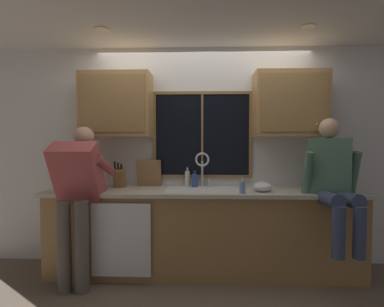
{
  "coord_description": "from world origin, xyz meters",
  "views": [
    {
      "loc": [
        -0.02,
        -3.48,
        1.44
      ],
      "look_at": [
        -0.12,
        -0.3,
        1.32
      ],
      "focal_mm": 27.41,
      "sensor_mm": 36.0,
      "label": 1
    }
  ],
  "objects_px": {
    "bottle_green_glass": "(187,178)",
    "soap_dispenser": "(242,187)",
    "person_standing": "(77,189)",
    "cutting_board": "(149,173)",
    "knife_block": "(119,178)",
    "mixing_bowl": "(262,187)",
    "person_sitting_on_counter": "(333,176)",
    "bottle_tall_clear": "(195,180)"
  },
  "relations": [
    {
      "from": "person_standing",
      "to": "bottle_green_glass",
      "type": "xyz_separation_m",
      "value": [
        1.06,
        0.57,
        0.04
      ]
    },
    {
      "from": "person_sitting_on_counter",
      "to": "bottle_green_glass",
      "type": "xyz_separation_m",
      "value": [
        -1.46,
        0.5,
        -0.09
      ]
    },
    {
      "from": "person_sitting_on_counter",
      "to": "soap_dispenser",
      "type": "relative_size",
      "value": 7.67
    },
    {
      "from": "bottle_tall_clear",
      "to": "bottle_green_glass",
      "type": "bearing_deg",
      "value": 146.28
    },
    {
      "from": "knife_block",
      "to": "mixing_bowl",
      "type": "bearing_deg",
      "value": -8.09
    },
    {
      "from": "soap_dispenser",
      "to": "bottle_green_glass",
      "type": "relative_size",
      "value": 0.7
    },
    {
      "from": "person_sitting_on_counter",
      "to": "cutting_board",
      "type": "height_order",
      "value": "person_sitting_on_counter"
    },
    {
      "from": "bottle_tall_clear",
      "to": "cutting_board",
      "type": "bearing_deg",
      "value": 174.99
    },
    {
      "from": "person_sitting_on_counter",
      "to": "cutting_board",
      "type": "xyz_separation_m",
      "value": [
        -1.91,
        0.49,
        -0.03
      ]
    },
    {
      "from": "person_standing",
      "to": "mixing_bowl",
      "type": "xyz_separation_m",
      "value": [
        1.87,
        0.25,
        -0.01
      ]
    },
    {
      "from": "bottle_green_glass",
      "to": "cutting_board",
      "type": "bearing_deg",
      "value": -178.4
    },
    {
      "from": "bottle_green_glass",
      "to": "bottle_tall_clear",
      "type": "relative_size",
      "value": 1.18
    },
    {
      "from": "person_standing",
      "to": "mixing_bowl",
      "type": "bearing_deg",
      "value": 7.57
    },
    {
      "from": "person_sitting_on_counter",
      "to": "mixing_bowl",
      "type": "xyz_separation_m",
      "value": [
        -0.65,
        0.18,
        -0.14
      ]
    },
    {
      "from": "mixing_bowl",
      "to": "bottle_tall_clear",
      "type": "distance_m",
      "value": 0.76
    },
    {
      "from": "bottle_green_glass",
      "to": "bottle_tall_clear",
      "type": "height_order",
      "value": "bottle_green_glass"
    },
    {
      "from": "knife_block",
      "to": "bottle_green_glass",
      "type": "relative_size",
      "value": 1.37
    },
    {
      "from": "person_sitting_on_counter",
      "to": "bottle_tall_clear",
      "type": "xyz_separation_m",
      "value": [
        -1.37,
        0.44,
        -0.1
      ]
    },
    {
      "from": "mixing_bowl",
      "to": "bottle_green_glass",
      "type": "height_order",
      "value": "bottle_green_glass"
    },
    {
      "from": "person_standing",
      "to": "cutting_board",
      "type": "distance_m",
      "value": 0.84
    },
    {
      "from": "person_standing",
      "to": "person_sitting_on_counter",
      "type": "relative_size",
      "value": 1.27
    },
    {
      "from": "person_standing",
      "to": "soap_dispenser",
      "type": "distance_m",
      "value": 1.65
    },
    {
      "from": "person_standing",
      "to": "bottle_green_glass",
      "type": "relative_size",
      "value": 6.82
    },
    {
      "from": "knife_block",
      "to": "mixing_bowl",
      "type": "xyz_separation_m",
      "value": [
        1.58,
        -0.22,
        -0.06
      ]
    },
    {
      "from": "mixing_bowl",
      "to": "soap_dispenser",
      "type": "relative_size",
      "value": 1.29
    },
    {
      "from": "mixing_bowl",
      "to": "bottle_tall_clear",
      "type": "relative_size",
      "value": 1.07
    },
    {
      "from": "person_sitting_on_counter",
      "to": "mixing_bowl",
      "type": "bearing_deg",
      "value": 164.6
    },
    {
      "from": "person_standing",
      "to": "knife_block",
      "type": "distance_m",
      "value": 0.56
    },
    {
      "from": "person_sitting_on_counter",
      "to": "soap_dispenser",
      "type": "xyz_separation_m",
      "value": [
        -0.88,
        0.06,
        -0.12
      ]
    },
    {
      "from": "knife_block",
      "to": "bottle_green_glass",
      "type": "height_order",
      "value": "knife_block"
    },
    {
      "from": "bottle_green_glass",
      "to": "soap_dispenser",
      "type": "bearing_deg",
      "value": -37.24
    },
    {
      "from": "person_standing",
      "to": "bottle_green_glass",
      "type": "bearing_deg",
      "value": 28.18
    },
    {
      "from": "soap_dispenser",
      "to": "person_standing",
      "type": "bearing_deg",
      "value": -175.58
    },
    {
      "from": "person_standing",
      "to": "person_sitting_on_counter",
      "type": "xyz_separation_m",
      "value": [
        2.52,
        0.07,
        0.13
      ]
    },
    {
      "from": "person_sitting_on_counter",
      "to": "cutting_board",
      "type": "distance_m",
      "value": 1.97
    },
    {
      "from": "knife_block",
      "to": "mixing_bowl",
      "type": "height_order",
      "value": "knife_block"
    },
    {
      "from": "cutting_board",
      "to": "soap_dispenser",
      "type": "relative_size",
      "value": 1.92
    },
    {
      "from": "cutting_board",
      "to": "bottle_green_glass",
      "type": "relative_size",
      "value": 1.35
    },
    {
      "from": "cutting_board",
      "to": "bottle_green_glass",
      "type": "xyz_separation_m",
      "value": [
        0.45,
        0.01,
        -0.06
      ]
    },
    {
      "from": "soap_dispenser",
      "to": "mixing_bowl",
      "type": "bearing_deg",
      "value": 28.3
    },
    {
      "from": "knife_block",
      "to": "bottle_tall_clear",
      "type": "bearing_deg",
      "value": 2.41
    },
    {
      "from": "cutting_board",
      "to": "soap_dispenser",
      "type": "bearing_deg",
      "value": -22.66
    }
  ]
}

